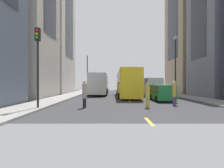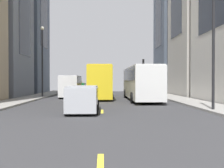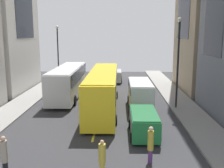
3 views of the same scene
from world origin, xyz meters
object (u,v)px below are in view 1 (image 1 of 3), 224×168
Objects in this scene: pedestrian_walking_far at (148,95)px; traffic_light_near_corner at (38,52)px; city_bus_white at (99,82)px; pedestrian_crossing_mid at (174,92)px; car_green_0 at (162,92)px; car_silver_1 at (126,87)px; delivery_van_white at (151,86)px; pedestrian_crossing_near at (84,93)px; streetcar_yellow at (127,81)px.

traffic_light_near_corner is at bearing -63.63° from pedestrian_walking_far.
pedestrian_walking_far is (4.82, -16.78, -1.01)m from city_bus_white.
pedestrian_crossing_mid is at bearing 138.63° from pedestrian_walking_far.
pedestrian_crossing_mid is 0.37× the size of traffic_light_near_corner.
car_green_0 is 0.97× the size of car_silver_1.
delivery_van_white reaches higher than car_green_0.
pedestrian_crossing_near is at bearing -90.06° from city_bus_white.
car_green_0 is 21.11m from car_silver_1.
pedestrian_walking_far is at bearing -73.98° from city_bus_white.
car_green_0 is 12.85m from traffic_light_near_corner.
delivery_van_white is 2.75× the size of pedestrian_crossing_near.
pedestrian_walking_far is at bearing 8.39° from traffic_light_near_corner.
car_green_0 is (7.37, -11.25, -1.02)m from city_bus_white.
city_bus_white is 2.73× the size of car_green_0.
car_silver_1 is 25.11m from pedestrian_crossing_mid.
car_silver_1 is 2.09× the size of pedestrian_crossing_mid.
car_green_0 is 2.04× the size of pedestrian_crossing_mid.
delivery_van_white is at bearing 51.66° from traffic_light_near_corner.
car_green_0 is 4.02m from pedestrian_crossing_mid.
city_bus_white is 2.05× the size of traffic_light_near_corner.
delivery_van_white reaches higher than car_silver_1.
delivery_van_white is at bearing -174.85° from pedestrian_walking_far.
streetcar_yellow reaches higher than car_green_0.
pedestrian_walking_far is (-0.28, -26.52, 0.02)m from car_silver_1.
car_green_0 is 6.09m from pedestrian_walking_far.
car_silver_1 is at bearing 100.36° from delivery_van_white.
car_silver_1 is at bearing 63.05° from pedestrian_crossing_mid.
streetcar_yellow is 12.82m from pedestrian_crossing_near.
city_bus_white is at bearing 123.25° from car_green_0.
pedestrian_crossing_mid is (7.37, -15.27, -0.91)m from city_bus_white.
car_green_0 is at bearing 173.18° from pedestrian_walking_far.
car_silver_1 is at bearing 73.42° from traffic_light_near_corner.
delivery_van_white is 2.99× the size of pedestrian_walking_far.
pedestrian_crossing_near is (-7.39, -5.58, 0.11)m from car_green_0.
pedestrian_crossing_mid is (3.20, -10.52, -1.02)m from streetcar_yellow.
car_silver_1 is at bearing 44.73° from pedestrian_crossing_near.
city_bus_white is 5.57× the size of pedestrian_crossing_near.
delivery_van_white reaches higher than pedestrian_walking_far.
city_bus_white is 6.05× the size of pedestrian_walking_far.
traffic_light_near_corner reaches higher than streetcar_yellow.
delivery_van_white is 1.35× the size of car_green_0.
traffic_light_near_corner is (-7.96, -1.17, 3.07)m from pedestrian_walking_far.
car_green_0 is at bearing 57.78° from pedestrian_crossing_mid.
pedestrian_crossing_near is (-4.19, -12.08, -1.03)m from streetcar_yellow.
pedestrian_walking_far is at bearing -86.91° from streetcar_yellow.
pedestrian_crossing_mid is 11.25m from traffic_light_near_corner.
delivery_van_white reaches higher than pedestrian_crossing_mid.
delivery_van_white is (3.50, 0.46, -0.61)m from streetcar_yellow.
city_bus_white is 8.80m from delivery_van_white.
streetcar_yellow reaches higher than pedestrian_walking_far.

